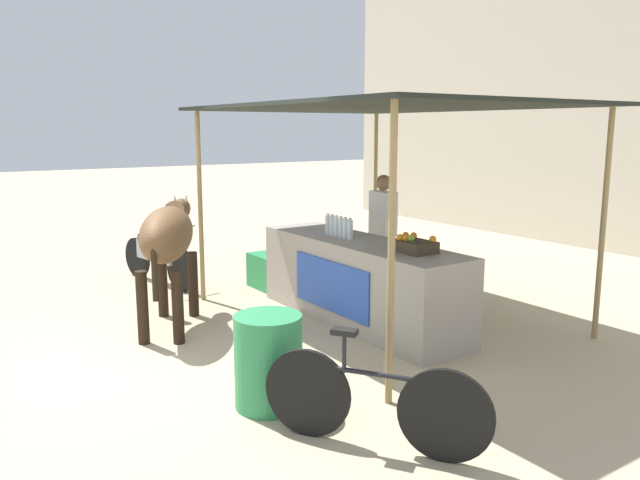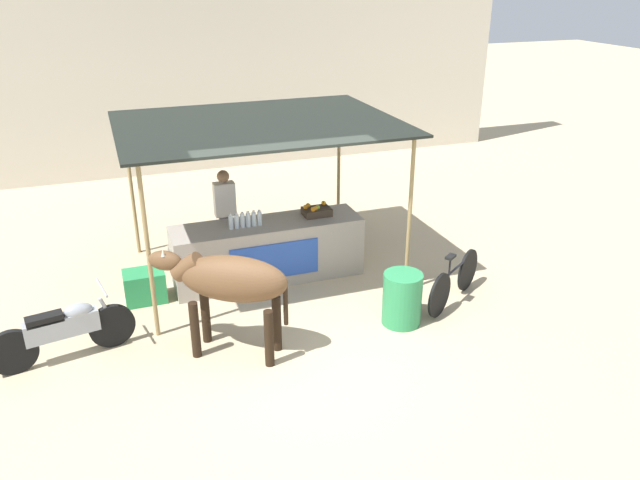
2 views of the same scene
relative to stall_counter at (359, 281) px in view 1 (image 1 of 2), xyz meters
The scene contains 11 objects.
ground_plane 2.25m from the stall_counter, 90.00° to the right, with size 60.00×60.00×0.00m, color tan.
stall_counter is the anchor object (origin of this frame).
stall_awning 1.93m from the stall_counter, 90.00° to the left, with size 4.20×3.20×2.48m.
water_bottle_row 0.69m from the stall_counter, behind, with size 0.52×0.07×0.25m.
fruit_crate 1.01m from the stall_counter, ahead, with size 0.44×0.32×0.18m.
vendor_behind_counter 0.98m from the stall_counter, 123.61° to the left, with size 0.34×0.22×1.65m.
cooler_box 1.96m from the stall_counter, behind, with size 0.60×0.44×0.48m, color #268C4C.
water_barrel 2.42m from the stall_counter, 54.95° to the right, with size 0.55×0.55×0.76m, color #2D8C51.
cow 2.22m from the stall_counter, 118.10° to the right, with size 1.74×1.27×1.44m.
motorcycle_parked 3.31m from the stall_counter, 156.49° to the right, with size 1.78×0.59×0.90m.
bicycle_leaning 2.94m from the stall_counter, 35.52° to the right, with size 1.39×0.98×0.85m.
Camera 1 is at (5.58, -2.09, 2.23)m, focal length 35.00 mm.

